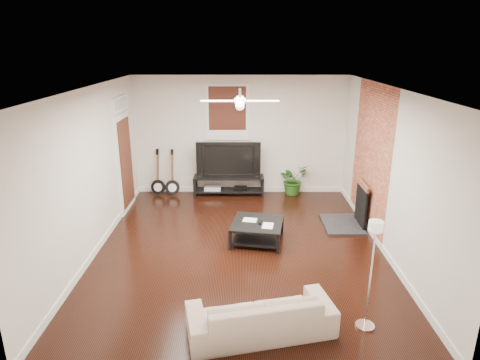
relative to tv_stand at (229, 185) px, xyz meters
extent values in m
cube|color=black|center=(0.28, -2.78, -0.23)|extent=(5.00, 6.00, 0.01)
cube|color=white|center=(0.28, -2.78, 2.57)|extent=(5.00, 6.00, 0.01)
cube|color=silver|center=(0.28, 0.22, 1.17)|extent=(5.00, 0.01, 2.80)
cube|color=silver|center=(0.28, -5.78, 1.17)|extent=(5.00, 0.01, 2.80)
cube|color=silver|center=(-2.22, -2.78, 1.17)|extent=(0.01, 6.00, 2.80)
cube|color=silver|center=(2.78, -2.78, 1.17)|extent=(0.01, 6.00, 2.80)
cube|color=#A34B34|center=(2.76, -1.78, 1.17)|extent=(0.02, 2.20, 2.80)
cube|color=black|center=(2.48, -1.78, 0.23)|extent=(0.80, 1.10, 0.92)
cube|color=black|center=(-0.02, 0.19, 1.72)|extent=(1.00, 0.06, 1.30)
cube|color=white|center=(-2.18, -0.88, 1.02)|extent=(0.08, 1.00, 2.50)
cube|color=black|center=(0.00, 0.00, 0.00)|extent=(1.67, 0.44, 0.47)
imported|color=black|center=(0.00, 0.02, 0.66)|extent=(1.49, 0.20, 0.86)
cube|color=black|center=(0.59, -2.49, -0.05)|extent=(1.04, 1.04, 0.38)
imported|color=tan|center=(0.54, -5.02, 0.03)|extent=(1.93, 1.09, 0.53)
imported|color=#255919|center=(1.54, 0.04, 0.14)|extent=(0.88, 0.86, 0.74)
camera|label=1|loc=(0.30, -9.40, 3.22)|focal=30.97mm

